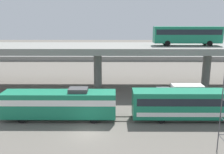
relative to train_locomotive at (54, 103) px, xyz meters
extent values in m
plane|color=#605B54|center=(4.67, -4.00, -2.19)|extent=(260.00, 260.00, 0.00)
cube|color=#59544C|center=(4.67, -0.78, -2.13)|extent=(110.00, 0.12, 0.12)
cube|color=#59544C|center=(4.67, 0.78, -2.13)|extent=(110.00, 0.12, 0.12)
cube|color=#197A56|center=(0.72, 0.00, -0.11)|extent=(14.37, 3.00, 3.20)
cube|color=white|center=(0.72, 0.00, 0.46)|extent=(14.37, 3.04, 0.77)
cone|color=white|center=(-6.47, 0.00, -0.43)|extent=(1.96, 2.85, 2.85)
cube|color=black|center=(-5.00, 0.00, 0.78)|extent=(1.96, 2.70, 1.02)
cube|color=#3F3F42|center=(3.16, 0.00, 1.74)|extent=(2.40, 1.80, 0.50)
cylinder|color=black|center=(-3.77, -1.35, -1.71)|extent=(0.96, 0.18, 0.96)
cylinder|color=black|center=(-3.77, 1.35, -1.71)|extent=(0.96, 0.18, 0.96)
cylinder|color=black|center=(5.21, -1.35, -1.71)|extent=(0.96, 0.18, 0.96)
cylinder|color=black|center=(5.21, 1.35, -1.71)|extent=(0.96, 0.18, 0.96)
cube|color=#197A56|center=(20.16, 0.00, -0.03)|extent=(20.16, 3.00, 3.40)
cube|color=black|center=(20.16, 0.00, 0.58)|extent=(19.36, 3.04, 0.95)
cube|color=white|center=(20.16, 0.00, -0.98)|extent=(19.36, 3.04, 0.54)
cylinder|color=black|center=(13.61, -1.35, -1.73)|extent=(0.92, 0.18, 0.92)
cylinder|color=black|center=(13.61, 1.35, -1.73)|extent=(0.92, 0.18, 0.92)
cube|color=gray|center=(4.67, 16.00, 5.20)|extent=(96.00, 11.98, 1.13)
cylinder|color=gray|center=(4.67, 16.00, 1.22)|extent=(1.50, 1.50, 6.83)
cylinder|color=gray|center=(25.07, 16.00, 1.22)|extent=(1.50, 1.50, 6.83)
cube|color=#197A56|center=(20.88, 15.43, 7.71)|extent=(12.00, 2.55, 2.90)
cube|color=black|center=(20.88, 15.43, 8.24)|extent=(11.52, 2.59, 0.93)
cube|color=black|center=(26.83, 15.43, 8.06)|extent=(0.08, 2.30, 1.74)
cylinder|color=black|center=(24.60, 16.64, 6.26)|extent=(1.00, 0.26, 1.00)
cylinder|color=black|center=(24.60, 14.22, 6.26)|extent=(1.00, 0.26, 1.00)
cylinder|color=black|center=(17.16, 16.64, 6.26)|extent=(1.00, 0.26, 1.00)
cylinder|color=black|center=(17.16, 14.22, 6.26)|extent=(1.00, 0.26, 1.00)
cube|color=#B7B7BC|center=(15.27, 6.17, -0.75)|extent=(2.00, 2.30, 2.00)
cube|color=silver|center=(18.77, 6.17, -0.45)|extent=(4.60, 2.30, 2.60)
cylinder|color=black|center=(15.56, 5.08, -1.75)|extent=(0.88, 0.28, 0.88)
cylinder|color=black|center=(15.56, 7.26, -1.75)|extent=(0.88, 0.28, 0.88)
cylinder|color=black|center=(19.77, 5.08, -1.75)|extent=(0.88, 0.28, 0.88)
cylinder|color=black|center=(19.77, 7.26, -1.75)|extent=(0.88, 0.28, 0.88)
cylinder|color=#47474C|center=(17.81, -8.17, 2.31)|extent=(0.10, 0.10, 9.01)
cube|color=gray|center=(4.67, 51.00, -1.44)|extent=(79.68, 11.02, 1.51)
cube|color=navy|center=(-14.92, 51.74, -0.01)|extent=(4.13, 1.80, 0.70)
cube|color=#1E232B|center=(-14.72, 51.74, 0.58)|extent=(1.82, 1.59, 0.48)
cylinder|color=black|center=(-16.20, 50.88, -0.36)|extent=(0.64, 0.20, 0.64)
cylinder|color=black|center=(-16.20, 52.59, -0.36)|extent=(0.64, 0.20, 0.64)
cylinder|color=black|center=(-13.64, 50.88, -0.36)|extent=(0.64, 0.20, 0.64)
cylinder|color=black|center=(-13.64, 52.59, -0.36)|extent=(0.64, 0.20, 0.64)
cube|color=black|center=(-28.28, 49.05, -0.01)|extent=(4.30, 1.83, 0.70)
cylinder|color=black|center=(-26.95, 49.92, -0.36)|extent=(0.64, 0.20, 0.64)
cylinder|color=black|center=(-26.95, 48.18, -0.36)|extent=(0.64, 0.20, 0.64)
cube|color=maroon|center=(6.99, 51.01, -0.01)|extent=(4.66, 1.73, 0.70)
cube|color=#1E232B|center=(7.22, 51.01, 0.58)|extent=(2.05, 1.52, 0.48)
cylinder|color=black|center=(5.55, 50.19, -0.36)|extent=(0.64, 0.20, 0.64)
cylinder|color=black|center=(5.55, 51.83, -0.36)|extent=(0.64, 0.20, 0.64)
cylinder|color=black|center=(8.43, 50.19, -0.36)|extent=(0.64, 0.20, 0.64)
cylinder|color=black|center=(8.43, 51.83, -0.36)|extent=(0.64, 0.20, 0.64)
cube|color=#B7B7BC|center=(2.43, 48.75, -0.01)|extent=(4.63, 1.76, 0.70)
cube|color=#1E232B|center=(2.20, 48.75, 0.58)|extent=(2.04, 1.55, 0.48)
cylinder|color=black|center=(3.87, 49.58, -0.36)|extent=(0.64, 0.20, 0.64)
cylinder|color=black|center=(3.87, 47.91, -0.36)|extent=(0.64, 0.20, 0.64)
cylinder|color=black|center=(1.00, 49.58, -0.36)|extent=(0.64, 0.20, 0.64)
cylinder|color=black|center=(1.00, 47.91, -0.36)|extent=(0.64, 0.20, 0.64)
cube|color=#515459|center=(15.48, 53.23, -0.01)|extent=(4.32, 1.74, 0.70)
cube|color=#1E232B|center=(15.26, 53.23, 0.58)|extent=(1.90, 1.53, 0.48)
cylinder|color=black|center=(16.82, 54.06, -0.36)|extent=(0.64, 0.20, 0.64)
cylinder|color=black|center=(16.82, 52.41, -0.36)|extent=(0.64, 0.20, 0.64)
cylinder|color=black|center=(14.14, 54.06, -0.36)|extent=(0.64, 0.20, 0.64)
cylinder|color=black|center=(14.14, 52.41, -0.36)|extent=(0.64, 0.20, 0.64)
cube|color=#9E998C|center=(19.45, 49.21, -0.01)|extent=(4.68, 1.83, 0.70)
cube|color=#1E232B|center=(19.22, 49.21, 0.58)|extent=(2.06, 1.61, 0.48)
cylinder|color=black|center=(20.90, 50.08, -0.36)|extent=(0.64, 0.20, 0.64)
cylinder|color=black|center=(20.90, 48.34, -0.36)|extent=(0.64, 0.20, 0.64)
cylinder|color=black|center=(18.00, 50.08, -0.36)|extent=(0.64, 0.20, 0.64)
cylinder|color=black|center=(18.00, 48.34, -0.36)|extent=(0.64, 0.20, 0.64)
cube|color=#2D5170|center=(4.67, 74.00, -2.19)|extent=(140.00, 36.00, 0.01)
camera|label=1|loc=(7.63, -31.03, 10.57)|focal=40.93mm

